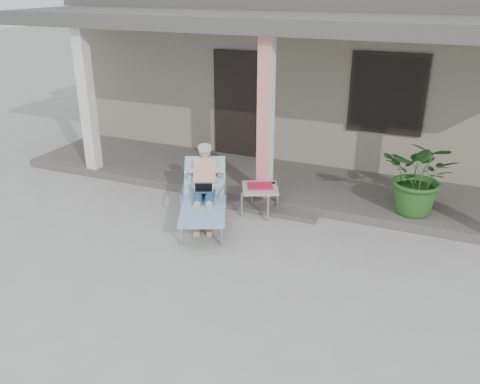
% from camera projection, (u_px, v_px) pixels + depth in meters
% --- Properties ---
extents(ground, '(60.00, 60.00, 0.00)m').
position_uv_depth(ground, '(207.00, 264.00, 6.79)').
color(ground, '#9E9E99').
rests_on(ground, ground).
extents(house, '(10.40, 5.40, 3.30)m').
position_uv_depth(house, '(332.00, 66.00, 11.65)').
color(house, gray).
rests_on(house, ground).
extents(porch_deck, '(10.00, 2.00, 0.15)m').
position_uv_depth(porch_deck, '(280.00, 182.00, 9.30)').
color(porch_deck, '#605B56').
rests_on(porch_deck, ground).
extents(porch_overhang, '(10.00, 2.30, 2.85)m').
position_uv_depth(porch_overhang, '(284.00, 28.00, 8.20)').
color(porch_overhang, silver).
rests_on(porch_overhang, porch_deck).
extents(porch_step, '(2.00, 0.30, 0.07)m').
position_uv_depth(porch_step, '(258.00, 208.00, 8.34)').
color(porch_step, '#605B56').
rests_on(porch_step, ground).
extents(lounger, '(1.29, 1.80, 1.14)m').
position_uv_depth(lounger, '(204.00, 179.00, 7.75)').
color(lounger, '#B7B7BC').
rests_on(lounger, ground).
extents(side_table, '(0.74, 0.74, 0.50)m').
position_uv_depth(side_table, '(260.00, 189.00, 8.09)').
color(side_table, '#A3A29E').
rests_on(side_table, ground).
extents(potted_palm, '(1.27, 1.16, 1.22)m').
position_uv_depth(potted_palm, '(421.00, 176.00, 7.68)').
color(potted_palm, '#26591E').
rests_on(potted_palm, porch_deck).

